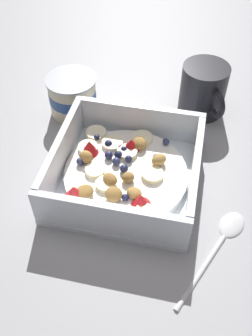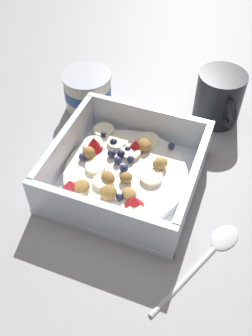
% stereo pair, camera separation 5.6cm
% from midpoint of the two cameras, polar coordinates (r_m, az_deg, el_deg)
% --- Properties ---
extents(ground_plane, '(2.40, 2.40, 0.00)m').
position_cam_midpoint_polar(ground_plane, '(0.58, -4.44, -1.95)').
color(ground_plane, '#9E9EA3').
extents(fruit_bowl, '(0.21, 0.21, 0.07)m').
position_cam_midpoint_polar(fruit_bowl, '(0.56, -3.07, -0.75)').
color(fruit_bowl, white).
rests_on(fruit_bowl, ground).
extents(spoon, '(0.09, 0.17, 0.01)m').
position_cam_midpoint_polar(spoon, '(0.53, 11.50, -10.26)').
color(spoon, silver).
rests_on(spoon, ground).
extents(yogurt_cup, '(0.09, 0.09, 0.07)m').
position_cam_midpoint_polar(yogurt_cup, '(0.69, -10.37, 10.56)').
color(yogurt_cup, beige).
rests_on(yogurt_cup, ground).
extents(coffee_mug, '(0.08, 0.10, 0.09)m').
position_cam_midpoint_polar(coffee_mug, '(0.68, 9.25, 11.36)').
color(coffee_mug, black).
rests_on(coffee_mug, ground).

